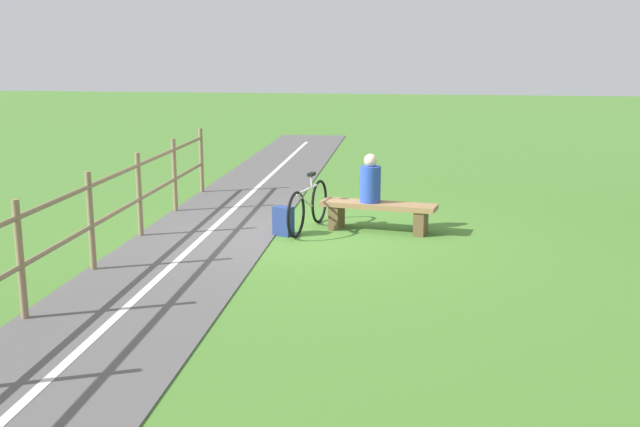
# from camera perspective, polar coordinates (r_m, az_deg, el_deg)

# --- Properties ---
(ground_plane) EXTENTS (80.00, 80.00, 0.00)m
(ground_plane) POSITION_cam_1_polar(r_m,az_deg,el_deg) (11.71, -1.18, -1.62)
(ground_plane) COLOR #477A2D
(paved_path) EXTENTS (4.14, 36.06, 0.02)m
(paved_path) POSITION_cam_1_polar(r_m,az_deg,el_deg) (8.41, -15.07, -7.56)
(paved_path) COLOR #565454
(paved_path) RESTS_ON ground_plane
(path_centre_line) EXTENTS (1.89, 31.96, 0.00)m
(path_centre_line) POSITION_cam_1_polar(r_m,az_deg,el_deg) (8.40, -15.07, -7.49)
(path_centre_line) COLOR silver
(path_centre_line) RESTS_ON paved_path
(bench) EXTENTS (1.88, 0.73, 0.46)m
(bench) POSITION_cam_1_polar(r_m,az_deg,el_deg) (11.93, 4.41, 0.18)
(bench) COLOR #937047
(bench) RESTS_ON ground_plane
(person_seated) EXTENTS (0.38, 0.38, 0.77)m
(person_seated) POSITION_cam_1_polar(r_m,az_deg,el_deg) (11.87, 3.81, 2.44)
(person_seated) COLOR #2847B7
(person_seated) RESTS_ON bench
(bicycle) EXTENTS (0.34, 1.79, 0.90)m
(bicycle) POSITION_cam_1_polar(r_m,az_deg,el_deg) (11.95, -0.90, 0.53)
(bicycle) COLOR black
(bicycle) RESTS_ON ground_plane
(backpack) EXTENTS (0.34, 0.30, 0.45)m
(backpack) POSITION_cam_1_polar(r_m,az_deg,el_deg) (11.65, -2.77, -0.59)
(backpack) COLOR navy
(backpack) RESTS_ON ground_plane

